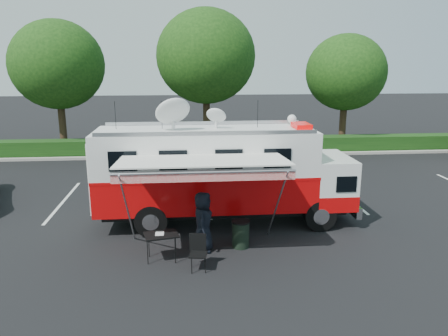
{
  "coord_description": "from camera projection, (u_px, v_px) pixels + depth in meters",
  "views": [
    {
      "loc": [
        -1.38,
        -14.86,
        5.72
      ],
      "look_at": [
        0.0,
        0.5,
        1.9
      ],
      "focal_mm": 35.0,
      "sensor_mm": 36.0,
      "label": 1
    }
  ],
  "objects": [
    {
      "name": "awning",
      "position": [
        203.0,
        164.0,
        12.6
      ],
      "size": [
        4.95,
        2.56,
        2.99
      ],
      "color": "silver",
      "rests_on": "ground_plane"
    },
    {
      "name": "trash_bin",
      "position": [
        241.0,
        234.0,
        13.64
      ],
      "size": [
        0.58,
        0.58,
        0.86
      ],
      "color": "black",
      "rests_on": "ground_plane"
    },
    {
      "name": "stall_lines",
      "position": [
        207.0,
        197.0,
        18.71
      ],
      "size": [
        24.12,
        5.5,
        0.01
      ],
      "color": "silver",
      "rests_on": "ground_plane"
    },
    {
      "name": "person",
      "position": [
        203.0,
        251.0,
        13.48
      ],
      "size": [
        0.72,
        1.0,
        1.89
      ],
      "primitive_type": "imported",
      "rotation": [
        0.0,
        0.0,
        1.43
      ],
      "color": "black",
      "rests_on": "ground_plane"
    },
    {
      "name": "command_truck",
      "position": [
        223.0,
        172.0,
        15.4
      ],
      "size": [
        9.07,
        2.5,
        4.36
      ],
      "color": "black",
      "rests_on": "ground_plane"
    },
    {
      "name": "folding_table",
      "position": [
        161.0,
        236.0,
        12.67
      ],
      "size": [
        1.08,
        0.87,
        0.82
      ],
      "color": "black",
      "rests_on": "ground_plane"
    },
    {
      "name": "ground_plane",
      "position": [
        225.0,
        222.0,
        15.86
      ],
      "size": [
        120.0,
        120.0,
        0.0
      ],
      "primitive_type": "plane",
      "color": "black",
      "rests_on": "ground"
    },
    {
      "name": "back_border",
      "position": [
        224.0,
        72.0,
        27.23
      ],
      "size": [
        60.0,
        6.14,
        8.87
      ],
      "color": "#9E998E",
      "rests_on": "ground_plane"
    },
    {
      "name": "folding_chair",
      "position": [
        198.0,
        249.0,
        12.19
      ],
      "size": [
        0.55,
        0.58,
        1.0
      ],
      "color": "black",
      "rests_on": "ground_plane"
    }
  ]
}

